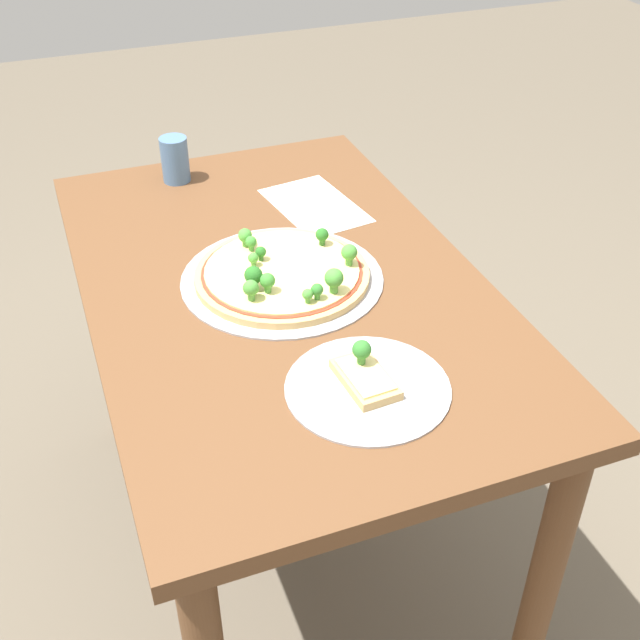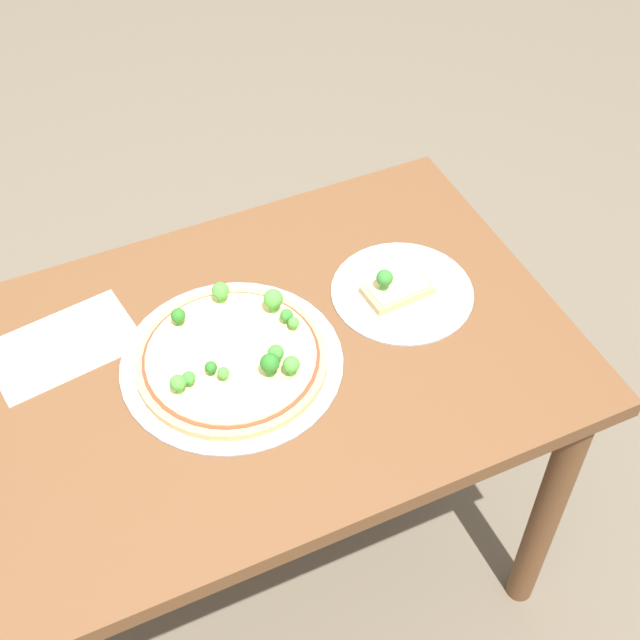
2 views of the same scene
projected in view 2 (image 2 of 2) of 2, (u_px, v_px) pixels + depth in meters
name	position (u px, v px, depth m)	size (l,w,h in m)	color
ground_plane	(256.00, 567.00, 2.12)	(8.00, 8.00, 0.00)	brown
dining_table	(236.00, 402.00, 1.64)	(1.20, 0.74, 0.76)	brown
pizza_tray_whole	(233.00, 359.00, 1.54)	(0.39, 0.39, 0.07)	#A3A3A8
pizza_tray_slice	(399.00, 290.00, 1.66)	(0.27, 0.27, 0.07)	#A3A3A8
paper_menu	(63.00, 345.00, 1.58)	(0.26, 0.16, 0.00)	white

